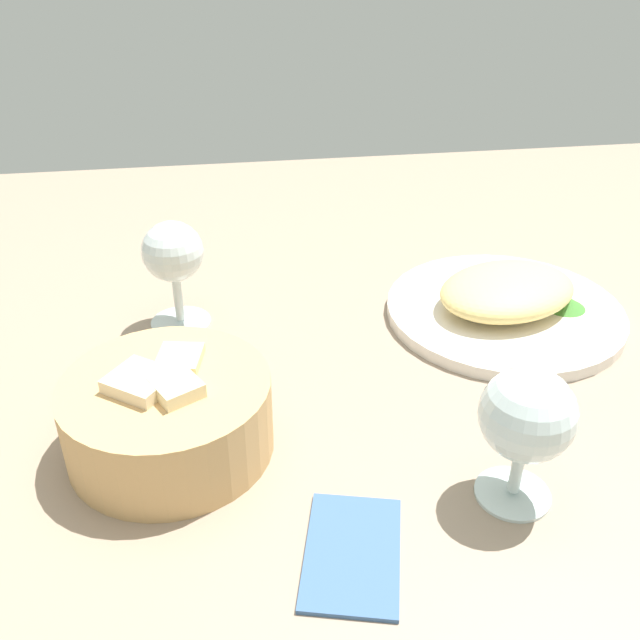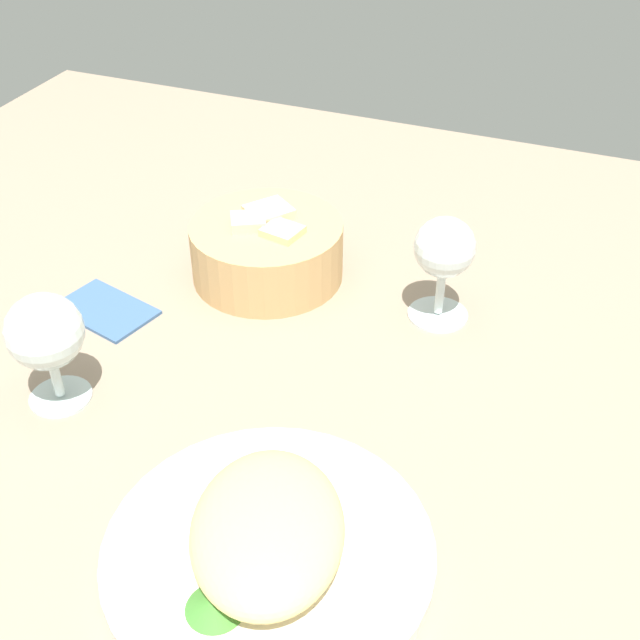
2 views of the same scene
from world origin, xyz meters
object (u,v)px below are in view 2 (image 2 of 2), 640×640
object	(u,v)px
bread_basket	(267,249)
folded_napkin	(105,309)
wine_glass_far	(46,335)
wine_glass_near	(444,254)
plate	(269,551)

from	to	relation	value
bread_basket	folded_napkin	size ratio (longest dim) A/B	1.63
wine_glass_far	bread_basket	bearing A→B (deg)	-20.11
bread_basket	wine_glass_near	xyz separation A→B (cm)	(-0.36, -21.14, 4.49)
wine_glass_far	folded_napkin	xyz separation A→B (cm)	(14.01, 4.00, -7.48)
wine_glass_near	folded_napkin	xyz separation A→B (cm)	(-13.19, 35.24, -7.82)
plate	wine_glass_near	bearing A→B (deg)	-6.26
plate	wine_glass_near	world-z (taller)	wine_glass_near
bread_basket	folded_napkin	world-z (taller)	bread_basket
folded_napkin	plate	bearing A→B (deg)	157.32
bread_basket	wine_glass_far	bearing A→B (deg)	159.89
bread_basket	wine_glass_near	world-z (taller)	wine_glass_near
bread_basket	folded_napkin	xyz separation A→B (cm)	(-13.55, 14.10, -3.33)
plate	wine_glass_far	bearing A→B (deg)	70.31
bread_basket	wine_glass_far	size ratio (longest dim) A/B	1.49
plate	bread_basket	bearing A→B (deg)	24.62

